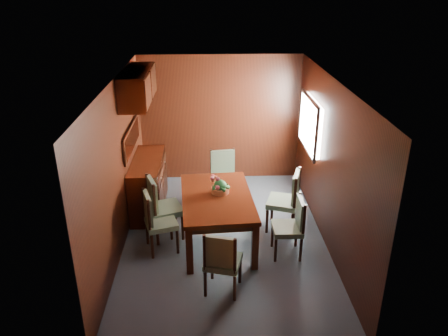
{
  "coord_description": "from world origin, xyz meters",
  "views": [
    {
      "loc": [
        -0.22,
        -5.66,
        3.67
      ],
      "look_at": [
        0.0,
        0.28,
        1.05
      ],
      "focal_mm": 35.0,
      "sensor_mm": 36.0,
      "label": 1
    }
  ],
  "objects_px": {
    "chair_head": "(222,260)",
    "flower_centerpiece": "(220,184)",
    "chair_right_near": "(292,224)",
    "sideboard": "(148,185)",
    "dining_table": "(217,202)",
    "chair_left_near": "(156,219)"
  },
  "relations": [
    {
      "from": "chair_right_near",
      "to": "chair_left_near",
      "type": "bearing_deg",
      "value": 85.68
    },
    {
      "from": "dining_table",
      "to": "flower_centerpiece",
      "type": "distance_m",
      "value": 0.27
    },
    {
      "from": "dining_table",
      "to": "chair_left_near",
      "type": "distance_m",
      "value": 0.91
    },
    {
      "from": "chair_head",
      "to": "flower_centerpiece",
      "type": "bearing_deg",
      "value": 103.76
    },
    {
      "from": "dining_table",
      "to": "chair_head",
      "type": "xyz_separation_m",
      "value": [
        0.03,
        -1.19,
        -0.15
      ]
    },
    {
      "from": "sideboard",
      "to": "flower_centerpiece",
      "type": "distance_m",
      "value": 1.58
    },
    {
      "from": "chair_left_near",
      "to": "flower_centerpiece",
      "type": "distance_m",
      "value": 1.04
    },
    {
      "from": "dining_table",
      "to": "chair_head",
      "type": "relative_size",
      "value": 1.87
    },
    {
      "from": "dining_table",
      "to": "chair_right_near",
      "type": "bearing_deg",
      "value": -24.07
    },
    {
      "from": "dining_table",
      "to": "flower_centerpiece",
      "type": "bearing_deg",
      "value": 61.11
    },
    {
      "from": "sideboard",
      "to": "flower_centerpiece",
      "type": "xyz_separation_m",
      "value": [
        1.18,
        -0.94,
        0.44
      ]
    },
    {
      "from": "dining_table",
      "to": "chair_left_near",
      "type": "xyz_separation_m",
      "value": [
        -0.87,
        -0.2,
        -0.13
      ]
    },
    {
      "from": "chair_left_near",
      "to": "sideboard",
      "type": "bearing_deg",
      "value": 174.31
    },
    {
      "from": "chair_head",
      "to": "flower_centerpiece",
      "type": "relative_size",
      "value": 3.21
    },
    {
      "from": "chair_right_near",
      "to": "sideboard",
      "type": "bearing_deg",
      "value": 57.67
    },
    {
      "from": "dining_table",
      "to": "flower_centerpiece",
      "type": "height_order",
      "value": "flower_centerpiece"
    },
    {
      "from": "flower_centerpiece",
      "to": "chair_right_near",
      "type": "bearing_deg",
      "value": -26.12
    },
    {
      "from": "chair_head",
      "to": "flower_centerpiece",
      "type": "distance_m",
      "value": 1.36
    },
    {
      "from": "chair_head",
      "to": "chair_left_near",
      "type": "bearing_deg",
      "value": 147.0
    },
    {
      "from": "chair_left_near",
      "to": "chair_head",
      "type": "relative_size",
      "value": 1.04
    },
    {
      "from": "chair_left_near",
      "to": "chair_head",
      "type": "height_order",
      "value": "chair_left_near"
    },
    {
      "from": "chair_left_near",
      "to": "chair_right_near",
      "type": "xyz_separation_m",
      "value": [
        1.92,
        -0.18,
        -0.02
      ]
    }
  ]
}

